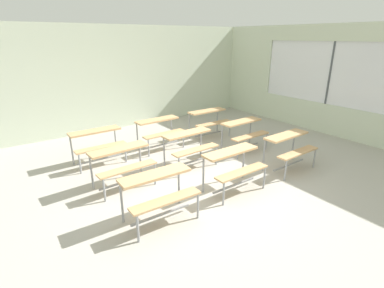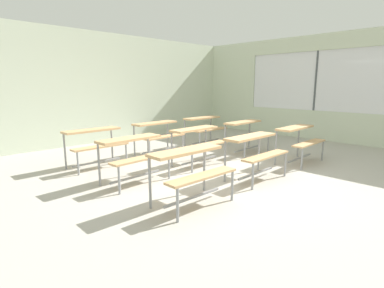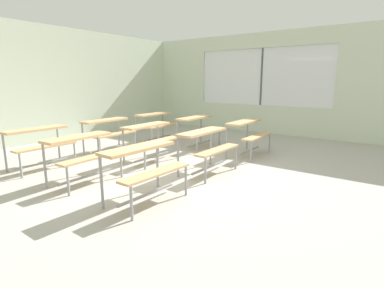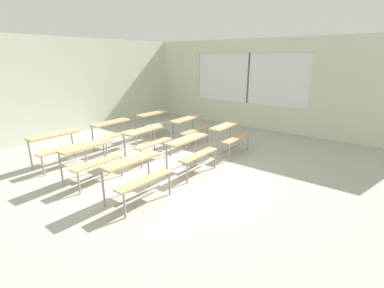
# 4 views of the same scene
# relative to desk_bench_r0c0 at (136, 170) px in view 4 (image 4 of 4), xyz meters

# --- Properties ---
(ground) EXTENTS (10.00, 9.00, 0.05)m
(ground) POSITION_rel_desk_bench_r0c0_xyz_m (1.10, 0.55, -0.59)
(ground) COLOR #ADA89E
(wall_back) EXTENTS (10.00, 0.12, 3.00)m
(wall_back) POSITION_rel_desk_bench_r0c0_xyz_m (1.10, 5.05, 0.94)
(wall_back) COLOR beige
(wall_back) RESTS_ON ground
(wall_right) EXTENTS (0.12, 9.00, 3.00)m
(wall_right) POSITION_rel_desk_bench_r0c0_xyz_m (6.10, 0.41, 0.88)
(wall_right) COLOR beige
(wall_right) RESTS_ON ground
(desk_bench_r0c0) EXTENTS (1.11, 0.62, 0.74)m
(desk_bench_r0c0) POSITION_rel_desk_bench_r0c0_xyz_m (0.00, 0.00, 0.00)
(desk_bench_r0c0) COLOR tan
(desk_bench_r0c0) RESTS_ON ground
(desk_bench_r0c1) EXTENTS (1.10, 0.59, 0.74)m
(desk_bench_r0c1) POSITION_rel_desk_bench_r0c0_xyz_m (1.56, 0.03, 0.00)
(desk_bench_r0c1) COLOR tan
(desk_bench_r0c1) RESTS_ON ground
(desk_bench_r0c2) EXTENTS (1.11, 0.61, 0.74)m
(desk_bench_r0c2) POSITION_rel_desk_bench_r0c0_xyz_m (3.14, 0.01, 0.00)
(desk_bench_r0c2) COLOR tan
(desk_bench_r0c2) RESTS_ON ground
(desk_bench_r1c0) EXTENTS (1.13, 0.64, 0.74)m
(desk_bench_r1c0) POSITION_rel_desk_bench_r0c0_xyz_m (-0.02, 1.33, 0.00)
(desk_bench_r1c0) COLOR tan
(desk_bench_r1c0) RESTS_ON ground
(desk_bench_r1c1) EXTENTS (1.12, 0.62, 0.74)m
(desk_bench_r1c1) POSITION_rel_desk_bench_r0c0_xyz_m (1.53, 1.36, 0.00)
(desk_bench_r1c1) COLOR tan
(desk_bench_r1c1) RESTS_ON ground
(desk_bench_r1c2) EXTENTS (1.11, 0.61, 0.74)m
(desk_bench_r1c2) POSITION_rel_desk_bench_r0c0_xyz_m (3.13, 1.32, 0.00)
(desk_bench_r1c2) COLOR tan
(desk_bench_r1c2) RESTS_ON ground
(desk_bench_r2c0) EXTENTS (1.10, 0.59, 0.74)m
(desk_bench_r2c0) POSITION_rel_desk_bench_r0c0_xyz_m (-0.03, 2.66, 0.00)
(desk_bench_r2c0) COLOR tan
(desk_bench_r2c0) RESTS_ON ground
(desk_bench_r2c1) EXTENTS (1.11, 0.62, 0.74)m
(desk_bench_r2c1) POSITION_rel_desk_bench_r0c0_xyz_m (1.54, 2.66, 0.00)
(desk_bench_r2c1) COLOR tan
(desk_bench_r2c1) RESTS_ON ground
(desk_bench_r2c2) EXTENTS (1.11, 0.61, 0.74)m
(desk_bench_r2c2) POSITION_rel_desk_bench_r0c0_xyz_m (3.10, 2.65, 0.00)
(desk_bench_r2c2) COLOR tan
(desk_bench_r2c2) RESTS_ON ground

